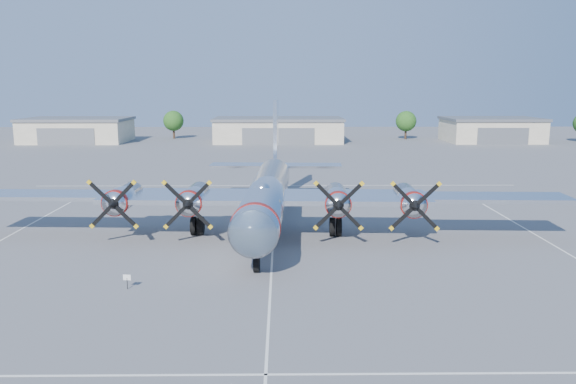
{
  "coord_description": "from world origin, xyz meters",
  "views": [
    {
      "loc": [
        0.7,
        -44.3,
        12.22
      ],
      "look_at": [
        1.25,
        3.63,
        3.2
      ],
      "focal_mm": 35.0,
      "sensor_mm": 36.0,
      "label": 1
    }
  ],
  "objects_px": {
    "hangar_center": "(278,130)",
    "info_placard": "(127,279)",
    "hangar_east": "(491,130)",
    "tree_east": "(406,121)",
    "hangar_west": "(77,130)",
    "main_bomber_b29": "(268,229)",
    "tree_west": "(173,121)"
  },
  "relations": [
    {
      "from": "hangar_center",
      "to": "info_placard",
      "type": "height_order",
      "value": "hangar_center"
    },
    {
      "from": "hangar_east",
      "to": "tree_east",
      "type": "distance_m",
      "value": 19.04
    },
    {
      "from": "hangar_west",
      "to": "hangar_east",
      "type": "xyz_separation_m",
      "value": [
        93.0,
        0.0,
        0.0
      ]
    },
    {
      "from": "main_bomber_b29",
      "to": "hangar_east",
      "type": "bearing_deg",
      "value": 60.78
    },
    {
      "from": "hangar_center",
      "to": "info_placard",
      "type": "bearing_deg",
      "value": -95.36
    },
    {
      "from": "info_placard",
      "to": "hangar_west",
      "type": "bearing_deg",
      "value": 116.99
    },
    {
      "from": "main_bomber_b29",
      "to": "info_placard",
      "type": "relative_size",
      "value": 52.95
    },
    {
      "from": "tree_east",
      "to": "info_placard",
      "type": "bearing_deg",
      "value": -111.29
    },
    {
      "from": "tree_east",
      "to": "hangar_center",
      "type": "bearing_deg",
      "value": -168.62
    },
    {
      "from": "main_bomber_b29",
      "to": "info_placard",
      "type": "bearing_deg",
      "value": -117.12
    },
    {
      "from": "tree_west",
      "to": "main_bomber_b29",
      "type": "height_order",
      "value": "tree_west"
    },
    {
      "from": "hangar_west",
      "to": "info_placard",
      "type": "bearing_deg",
      "value": -68.81
    },
    {
      "from": "tree_west",
      "to": "info_placard",
      "type": "height_order",
      "value": "tree_west"
    },
    {
      "from": "main_bomber_b29",
      "to": "info_placard",
      "type": "height_order",
      "value": "main_bomber_b29"
    },
    {
      "from": "hangar_west",
      "to": "info_placard",
      "type": "distance_m",
      "value": 100.25
    },
    {
      "from": "hangar_west",
      "to": "hangar_east",
      "type": "relative_size",
      "value": 1.1
    },
    {
      "from": "hangar_center",
      "to": "info_placard",
      "type": "relative_size",
      "value": 30.94
    },
    {
      "from": "hangar_east",
      "to": "info_placard",
      "type": "relative_size",
      "value": 22.28
    },
    {
      "from": "hangar_center",
      "to": "main_bomber_b29",
      "type": "distance_m",
      "value": 78.88
    },
    {
      "from": "hangar_center",
      "to": "hangar_east",
      "type": "height_order",
      "value": "same"
    },
    {
      "from": "hangar_east",
      "to": "hangar_center",
      "type": "bearing_deg",
      "value": -180.0
    },
    {
      "from": "hangar_center",
      "to": "main_bomber_b29",
      "type": "height_order",
      "value": "main_bomber_b29"
    },
    {
      "from": "hangar_west",
      "to": "main_bomber_b29",
      "type": "bearing_deg",
      "value": -60.56
    },
    {
      "from": "main_bomber_b29",
      "to": "info_placard",
      "type": "xyz_separation_m",
      "value": [
        -8.27,
        -14.62,
        0.65
      ]
    },
    {
      "from": "hangar_east",
      "to": "tree_west",
      "type": "xyz_separation_m",
      "value": [
        -73.0,
        8.04,
        1.51
      ]
    },
    {
      "from": "hangar_west",
      "to": "hangar_center",
      "type": "distance_m",
      "value": 45.0
    },
    {
      "from": "info_placard",
      "to": "hangar_east",
      "type": "bearing_deg",
      "value": 64.52
    },
    {
      "from": "hangar_east",
      "to": "hangar_west",
      "type": "bearing_deg",
      "value": -180.0
    },
    {
      "from": "hangar_west",
      "to": "main_bomber_b29",
      "type": "height_order",
      "value": "main_bomber_b29"
    },
    {
      "from": "hangar_center",
      "to": "tree_west",
      "type": "relative_size",
      "value": 4.31
    },
    {
      "from": "tree_west",
      "to": "tree_east",
      "type": "bearing_deg",
      "value": -2.08
    },
    {
      "from": "hangar_east",
      "to": "tree_east",
      "type": "xyz_separation_m",
      "value": [
        -18.0,
        6.04,
        1.51
      ]
    }
  ]
}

